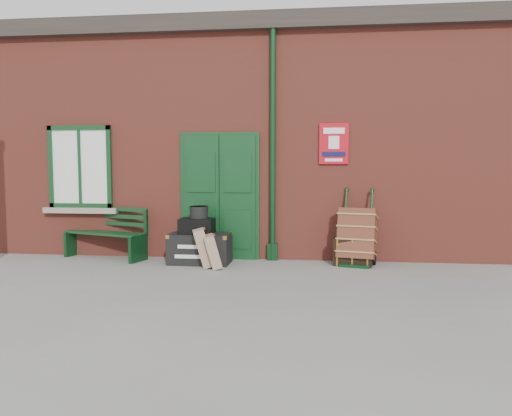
# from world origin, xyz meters

# --- Properties ---
(ground) EXTENTS (80.00, 80.00, 0.00)m
(ground) POSITION_xyz_m (0.00, 0.00, 0.00)
(ground) COLOR gray
(ground) RESTS_ON ground
(station_building) EXTENTS (10.30, 4.30, 4.36)m
(station_building) POSITION_xyz_m (-0.00, 3.49, 2.16)
(station_building) COLOR brown
(station_building) RESTS_ON ground
(bench) EXTENTS (1.61, 0.94, 0.96)m
(bench) POSITION_xyz_m (-2.34, 1.32, 0.48)
(bench) COLOR #0F3819
(bench) RESTS_ON ground
(houdini_trunk) EXTENTS (1.04, 0.58, 0.52)m
(houdini_trunk) POSITION_xyz_m (-0.56, 1.01, 0.26)
(houdini_trunk) COLOR black
(houdini_trunk) RESTS_ON ground
(strongbox) EXTENTS (0.57, 0.42, 0.26)m
(strongbox) POSITION_xyz_m (-0.61, 1.01, 0.65)
(strongbox) COLOR black
(strongbox) RESTS_ON houdini_trunk
(hatbox) EXTENTS (0.31, 0.31, 0.21)m
(hatbox) POSITION_xyz_m (-0.58, 1.04, 0.88)
(hatbox) COLOR black
(hatbox) RESTS_ON strongbox
(suitcase_back) EXTENTS (0.45, 0.52, 0.65)m
(suitcase_back) POSITION_xyz_m (-0.44, 0.72, 0.33)
(suitcase_back) COLOR #9D8467
(suitcase_back) RESTS_ON ground
(suitcase_front) EXTENTS (0.40, 0.47, 0.56)m
(suitcase_front) POSITION_xyz_m (-0.26, 0.62, 0.28)
(suitcase_front) COLOR #9D8467
(suitcase_front) RESTS_ON ground
(porter_trolley) EXTENTS (0.74, 0.78, 1.27)m
(porter_trolley) POSITION_xyz_m (2.10, 1.23, 0.49)
(porter_trolley) COLOR black
(porter_trolley) RESTS_ON ground
(dark_trunk) EXTENTS (0.70, 0.52, 0.46)m
(dark_trunk) POSITION_xyz_m (2.04, 1.19, 0.23)
(dark_trunk) COLOR black
(dark_trunk) RESTS_ON ground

